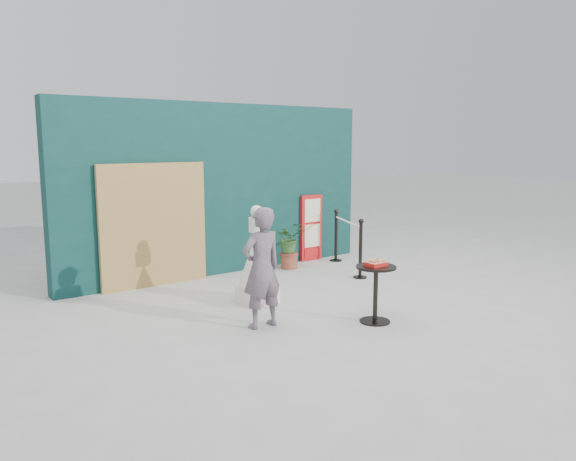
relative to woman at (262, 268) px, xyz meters
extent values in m
plane|color=#ADAAA5|center=(1.19, -0.17, -0.77)|extent=(60.00, 60.00, 0.00)
cube|color=#0A2E2B|center=(1.19, 2.98, 0.73)|extent=(6.00, 0.30, 3.00)
cube|color=tan|center=(-0.21, 2.77, 0.23)|extent=(1.80, 0.08, 2.00)
imported|color=slate|center=(0.00, 0.00, 0.00)|extent=(0.56, 0.37, 1.54)
cube|color=red|center=(3.09, 2.79, -0.12)|extent=(0.50, 0.06, 1.30)
cube|color=beige|center=(3.09, 2.76, 0.23)|extent=(0.38, 0.02, 0.45)
cube|color=beige|center=(3.09, 2.76, -0.27)|extent=(0.38, 0.02, 0.45)
cube|color=red|center=(3.09, 2.76, -0.62)|extent=(0.38, 0.02, 0.18)
cube|color=silver|center=(0.56, 0.95, -0.64)|extent=(0.48, 0.48, 0.26)
cone|color=silver|center=(0.56, 0.95, -0.11)|extent=(0.56, 0.56, 0.79)
cylinder|color=silver|center=(0.56, 0.95, 0.39)|extent=(0.23, 0.23, 0.21)
sphere|color=silver|center=(0.56, 0.95, 0.58)|extent=(0.18, 0.18, 0.18)
cylinder|color=black|center=(1.29, -0.73, -0.76)|extent=(0.40, 0.40, 0.02)
cylinder|color=black|center=(1.29, -0.73, -0.41)|extent=(0.06, 0.06, 0.72)
cylinder|color=black|center=(1.29, -0.73, -0.03)|extent=(0.52, 0.52, 0.03)
cube|color=red|center=(1.29, -0.73, 0.01)|extent=(0.26, 0.19, 0.05)
cube|color=red|center=(1.29, -0.73, 0.03)|extent=(0.24, 0.17, 0.00)
cube|color=#D08B4C|center=(1.25, -0.72, 0.05)|extent=(0.15, 0.14, 0.02)
cube|color=#DF9C51|center=(1.34, -0.75, 0.05)|extent=(0.13, 0.13, 0.02)
cone|color=yellow|center=(1.31, -0.68, 0.07)|extent=(0.06, 0.06, 0.06)
cylinder|color=brown|center=(2.30, 2.47, -0.64)|extent=(0.31, 0.31, 0.26)
cylinder|color=brown|center=(2.30, 2.47, -0.49)|extent=(0.34, 0.34, 0.04)
imported|color=#2E5424|center=(2.30, 2.47, -0.19)|extent=(0.51, 0.44, 0.56)
cylinder|color=black|center=(2.84, 1.14, -0.76)|extent=(0.24, 0.24, 0.02)
cylinder|color=black|center=(2.84, 1.14, -0.29)|extent=(0.06, 0.06, 0.96)
sphere|color=black|center=(2.84, 1.14, 0.22)|extent=(0.09, 0.09, 0.09)
cylinder|color=black|center=(3.44, 2.44, -0.76)|extent=(0.24, 0.24, 0.02)
cylinder|color=black|center=(3.44, 2.44, -0.29)|extent=(0.06, 0.06, 0.96)
sphere|color=black|center=(3.44, 2.44, 0.22)|extent=(0.09, 0.09, 0.09)
cylinder|color=white|center=(3.14, 1.79, 0.11)|extent=(0.63, 1.31, 0.03)
camera|label=1|loc=(-3.87, -5.68, 1.56)|focal=35.00mm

